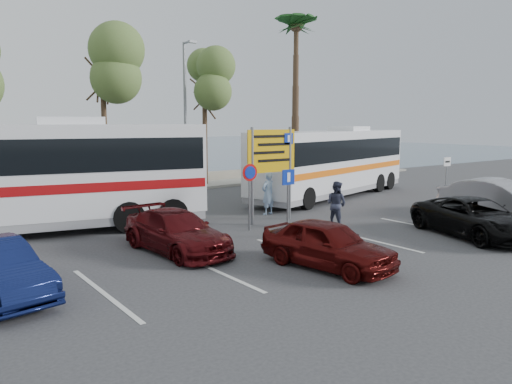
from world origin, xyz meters
TOP-DOWN VIEW (x-y plane):
  - ground at (0.00, 0.00)m, footprint 120.00×120.00m
  - kerb_strip at (0.00, 14.00)m, footprint 44.00×2.40m
  - seawall at (0.00, 16.00)m, footprint 48.00×0.80m
  - tree_mid at (-1.50, 14.00)m, footprint 3.20×3.20m
  - tree_right at (4.50, 14.00)m, footprint 3.20×3.20m
  - palm_tree at (11.50, 14.00)m, footprint 4.80×4.80m
  - street_lamp_right at (3.00, 13.52)m, footprint 0.45×1.15m
  - direction_sign at (1.00, 3.20)m, footprint 2.20×0.12m
  - sign_no_stop at (-0.60, 2.38)m, footprint 0.60×0.08m
  - sign_parking at (-0.20, 0.79)m, footprint 0.50×0.07m
  - sign_taxi at (9.80, 1.49)m, footprint 0.50×0.07m
  - lane_markings at (-1.14, -1.00)m, footprint 12.02×4.20m
  - coach_bus_left at (-7.36, 6.50)m, footprint 12.96×5.26m
  - coach_bus_right at (7.50, 6.50)m, footprint 11.68×5.33m
  - car_maroon at (-4.02, 1.28)m, footprint 2.03×4.28m
  - car_red at (-1.62, -2.50)m, footprint 2.04×3.91m
  - suv_black at (4.87, -2.81)m, footprint 3.42×5.03m
  - car_silver_b at (9.03, -1.36)m, footprint 1.90×4.65m
  - pedestrian_near at (1.80, 4.45)m, footprint 0.70×0.52m
  - pedestrian_far at (2.35, 1.10)m, footprint 0.76×0.90m

SIDE VIEW (x-z plane):
  - ground at x=0.00m, z-range 0.00..0.00m
  - lane_markings at x=-1.14m, z-range 0.00..0.01m
  - kerb_strip at x=0.00m, z-range 0.00..0.15m
  - seawall at x=0.00m, z-range 0.00..0.60m
  - car_maroon at x=-4.02m, z-range 0.00..1.21m
  - car_red at x=-1.62m, z-range 0.00..1.27m
  - suv_black at x=4.87m, z-range 0.00..1.28m
  - car_silver_b at x=9.03m, z-range 0.00..1.50m
  - pedestrian_far at x=2.35m, z-range 0.00..1.66m
  - pedestrian_near at x=1.80m, z-range 0.00..1.75m
  - sign_taxi at x=9.80m, z-range 0.32..2.52m
  - sign_parking at x=-0.20m, z-range 0.34..2.59m
  - sign_no_stop at x=-0.60m, z-range 0.40..2.75m
  - coach_bus_right at x=7.50m, z-range -0.13..3.44m
  - coach_bus_left at x=-7.36m, z-range -0.14..3.81m
  - direction_sign at x=1.00m, z-range 0.63..4.23m
  - street_lamp_right at x=3.00m, z-range 0.59..8.60m
  - tree_right at x=4.50m, z-range 2.47..9.87m
  - tree_mid at x=-1.50m, z-range 2.65..10.65m
  - palm_tree at x=11.50m, z-range 4.27..15.47m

